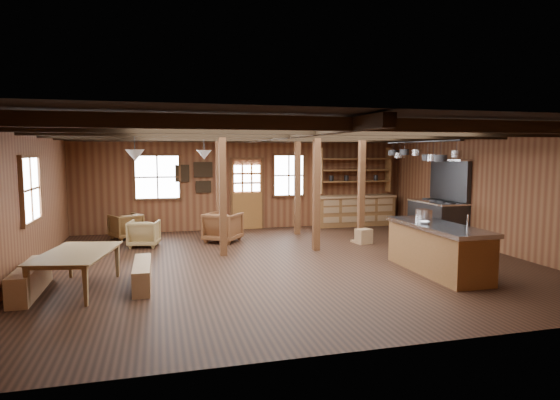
# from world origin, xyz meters

# --- Properties ---
(room) EXTENTS (10.04, 9.04, 2.84)m
(room) POSITION_xyz_m (0.00, 0.00, 1.40)
(room) COLOR black
(room) RESTS_ON ground
(ceiling_joists) EXTENTS (9.80, 8.82, 0.18)m
(ceiling_joists) POSITION_xyz_m (0.00, 0.18, 2.68)
(ceiling_joists) COLOR black
(ceiling_joists) RESTS_ON ceiling
(timber_posts) EXTENTS (3.95, 2.35, 2.80)m
(timber_posts) POSITION_xyz_m (0.52, 2.08, 1.40)
(timber_posts) COLOR #452713
(timber_posts) RESTS_ON floor
(back_door) EXTENTS (1.02, 0.08, 2.15)m
(back_door) POSITION_xyz_m (0.00, 4.45, 0.88)
(back_door) COLOR brown
(back_door) RESTS_ON floor
(window_back_left) EXTENTS (1.32, 0.06, 1.32)m
(window_back_left) POSITION_xyz_m (-2.60, 4.46, 1.60)
(window_back_left) COLOR white
(window_back_left) RESTS_ON wall_back
(window_back_right) EXTENTS (1.02, 0.06, 1.32)m
(window_back_right) POSITION_xyz_m (1.30, 4.46, 1.60)
(window_back_right) COLOR white
(window_back_right) RESTS_ON wall_back
(window_left) EXTENTS (0.14, 1.24, 1.32)m
(window_left) POSITION_xyz_m (-4.96, 0.50, 1.60)
(window_left) COLOR white
(window_left) RESTS_ON wall_back
(notice_boards) EXTENTS (1.08, 0.03, 0.90)m
(notice_boards) POSITION_xyz_m (-1.50, 4.46, 1.64)
(notice_boards) COLOR beige
(notice_boards) RESTS_ON wall_back
(back_counter) EXTENTS (2.55, 0.60, 2.45)m
(back_counter) POSITION_xyz_m (3.40, 4.20, 0.60)
(back_counter) COLOR brown
(back_counter) RESTS_ON floor
(pendant_lamps) EXTENTS (1.86, 2.36, 0.66)m
(pendant_lamps) POSITION_xyz_m (-2.25, 1.00, 2.25)
(pendant_lamps) COLOR #2A2A2C
(pendant_lamps) RESTS_ON ceiling
(pot_rack) EXTENTS (0.43, 3.00, 0.46)m
(pot_rack) POSITION_xyz_m (3.27, 0.38, 2.26)
(pot_rack) COLOR #2A2A2C
(pot_rack) RESTS_ON ceiling
(kitchen_island) EXTENTS (0.89, 2.50, 1.20)m
(kitchen_island) POSITION_xyz_m (2.57, -1.57, 0.48)
(kitchen_island) COLOR brown
(kitchen_island) RESTS_ON floor
(step_stool) EXTENTS (0.48, 0.39, 0.37)m
(step_stool) POSITION_xyz_m (2.43, 1.43, 0.19)
(step_stool) COLOR #9A7246
(step_stool) RESTS_ON floor
(commercial_range) EXTENTS (0.89, 1.73, 2.14)m
(commercial_range) POSITION_xyz_m (4.64, 1.52, 0.68)
(commercial_range) COLOR #2A2A2C
(commercial_range) RESTS_ON floor
(dining_table) EXTENTS (1.38, 2.03, 0.65)m
(dining_table) POSITION_xyz_m (-3.90, -1.08, 0.33)
(dining_table) COLOR brown
(dining_table) RESTS_ON floor
(bench_wall) EXTENTS (0.32, 1.70, 0.47)m
(bench_wall) POSITION_xyz_m (-4.65, -1.08, 0.23)
(bench_wall) COLOR #9A7246
(bench_wall) RESTS_ON floor
(bench_aisle) EXTENTS (0.28, 1.51, 0.41)m
(bench_aisle) POSITION_xyz_m (-2.89, -1.08, 0.21)
(bench_aisle) COLOR #9A7246
(bench_aisle) RESTS_ON floor
(armchair_a) EXTENTS (0.98, 0.99, 0.67)m
(armchair_a) POSITION_xyz_m (-3.45, 3.68, 0.34)
(armchair_a) COLOR brown
(armchair_a) RESTS_ON floor
(armchair_b) EXTENTS (1.15, 1.16, 0.77)m
(armchair_b) POSITION_xyz_m (-0.99, 2.59, 0.38)
(armchair_b) COLOR brown
(armchair_b) RESTS_ON floor
(armchair_c) EXTENTS (0.82, 0.83, 0.65)m
(armchair_c) POSITION_xyz_m (-2.95, 2.47, 0.32)
(armchair_c) COLOR olive
(armchair_c) RESTS_ON floor
(counter_pot) EXTENTS (0.33, 0.33, 0.20)m
(counter_pot) POSITION_xyz_m (2.69, -0.87, 1.04)
(counter_pot) COLOR silver
(counter_pot) RESTS_ON kitchen_island
(bowl) EXTENTS (0.30, 0.30, 0.06)m
(bowl) POSITION_xyz_m (2.31, -1.47, 0.97)
(bowl) COLOR silver
(bowl) RESTS_ON kitchen_island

